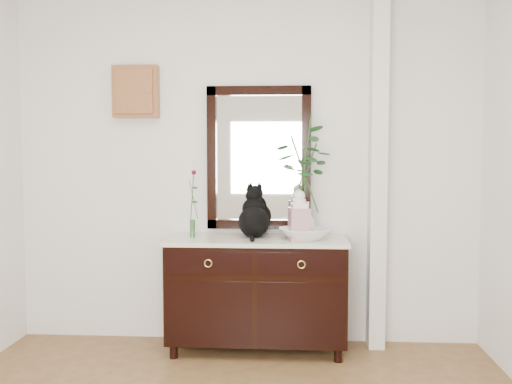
# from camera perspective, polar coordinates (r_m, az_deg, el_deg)

# --- Properties ---
(wall_back) EXTENTS (3.60, 0.04, 2.70)m
(wall_back) POSITION_cam_1_polar(r_m,az_deg,el_deg) (4.43, -1.00, 2.26)
(wall_back) COLOR silver
(wall_back) RESTS_ON ground
(pilaster) EXTENTS (0.12, 0.20, 2.70)m
(pilaster) POSITION_cam_1_polar(r_m,az_deg,el_deg) (4.38, 12.06, 2.15)
(pilaster) COLOR silver
(pilaster) RESTS_ON ground
(sideboard) EXTENTS (1.33, 0.52, 0.82)m
(sideboard) POSITION_cam_1_polar(r_m,az_deg,el_deg) (4.29, 0.09, -9.61)
(sideboard) COLOR black
(sideboard) RESTS_ON ground
(wall_mirror) EXTENTS (0.80, 0.06, 1.10)m
(wall_mirror) POSITION_cam_1_polar(r_m,az_deg,el_deg) (4.41, 0.28, 3.42)
(wall_mirror) COLOR black
(wall_mirror) RESTS_ON wall_back
(key_cabinet) EXTENTS (0.35, 0.10, 0.40)m
(key_cabinet) POSITION_cam_1_polar(r_m,az_deg,el_deg) (4.56, -11.92, 9.77)
(key_cabinet) COLOR brown
(key_cabinet) RESTS_ON wall_back
(cat) EXTENTS (0.30, 0.36, 0.38)m
(cat) POSITION_cam_1_polar(r_m,az_deg,el_deg) (4.26, -0.21, -1.98)
(cat) COLOR black
(cat) RESTS_ON sideboard
(lotus_bowl) EXTENTS (0.45, 0.45, 0.08)m
(lotus_bowl) POSITION_cam_1_polar(r_m,az_deg,el_deg) (4.17, 4.85, -4.19)
(lotus_bowl) COLOR silver
(lotus_bowl) RESTS_ON sideboard
(vase_branches) EXTENTS (0.57, 0.57, 0.90)m
(vase_branches) POSITION_cam_1_polar(r_m,az_deg,el_deg) (4.13, 4.89, 1.71)
(vase_branches) COLOR silver
(vase_branches) RESTS_ON lotus_bowl
(bud_vase_rose) EXTENTS (0.07, 0.07, 0.51)m
(bud_vase_rose) POSITION_cam_1_polar(r_m,az_deg,el_deg) (4.27, -6.39, -1.12)
(bud_vase_rose) COLOR #2F662F
(bud_vase_rose) RESTS_ON sideboard
(ginger_jar) EXTENTS (0.16, 0.16, 0.38)m
(ginger_jar) POSITION_cam_1_polar(r_m,az_deg,el_deg) (4.11, 4.34, -2.26)
(ginger_jar) COLOR white
(ginger_jar) RESTS_ON sideboard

